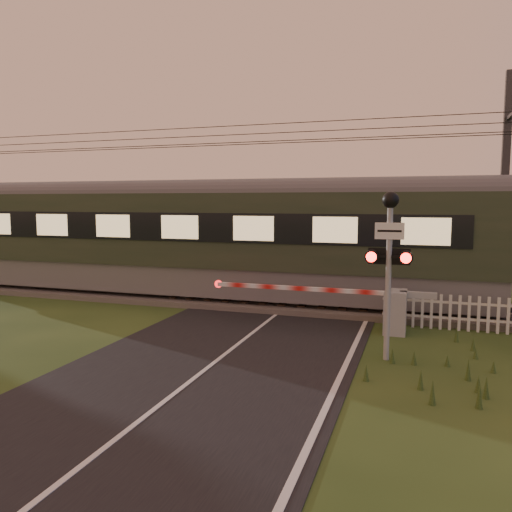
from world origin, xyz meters
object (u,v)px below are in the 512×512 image
(boom_gate, at_px, (386,309))
(catenary_mast, at_px, (505,186))
(picket_fence, at_px, (455,313))
(crossing_signal, at_px, (389,245))

(boom_gate, bearing_deg, catenary_mast, 54.89)
(catenary_mast, bearing_deg, boom_gate, -125.11)
(picket_fence, xyz_separation_m, catenary_mast, (1.65, 4.13, 3.54))
(boom_gate, relative_size, picket_fence, 1.63)
(boom_gate, bearing_deg, picket_fence, 23.08)
(boom_gate, height_order, crossing_signal, crossing_signal)
(picket_fence, bearing_deg, crossing_signal, -116.60)
(catenary_mast, bearing_deg, crossing_signal, -113.94)
(crossing_signal, distance_m, picket_fence, 4.14)
(picket_fence, distance_m, catenary_mast, 5.68)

